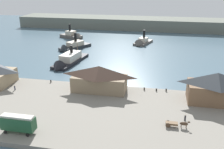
% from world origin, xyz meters
% --- Properties ---
extents(ground_plane, '(320.00, 320.00, 0.00)m').
position_xyz_m(ground_plane, '(0.00, 0.00, 0.00)').
color(ground_plane, '#476070').
extents(quay_promenade, '(110.00, 36.00, 1.20)m').
position_xyz_m(quay_promenade, '(0.00, -22.00, 0.60)').
color(quay_promenade, gray).
rests_on(quay_promenade, ground).
extents(seawall_edge, '(110.00, 0.80, 1.00)m').
position_xyz_m(seawall_edge, '(0.00, -3.60, 0.50)').
color(seawall_edge, '#666159').
rests_on(seawall_edge, ground).
extents(ferry_shed_customs_shed, '(17.54, 7.85, 8.33)m').
position_xyz_m(ferry_shed_customs_shed, '(0.34, -8.70, 5.43)').
color(ferry_shed_customs_shed, '#847056').
rests_on(ferry_shed_customs_shed, quay_promenade).
extents(ferry_shed_central_terminal, '(15.97, 8.80, 9.13)m').
position_xyz_m(ferry_shed_central_terminal, '(35.47, -10.11, 5.84)').
color(ferry_shed_central_terminal, brown).
rests_on(ferry_shed_central_terminal, quay_promenade).
extents(street_tram, '(8.08, 2.72, 4.45)m').
position_xyz_m(street_tram, '(-12.47, -35.64, 3.78)').
color(street_tram, '#1E4C2D').
rests_on(street_tram, quay_promenade).
extents(horse_cart, '(5.80, 1.40, 1.87)m').
position_xyz_m(horse_cart, '(23.98, -26.05, 2.13)').
color(horse_cart, brown).
rests_on(horse_cart, quay_promenade).
extents(pedestrian_by_tram, '(0.39, 0.39, 1.59)m').
position_xyz_m(pedestrian_by_tram, '(-26.90, -13.69, 1.92)').
color(pedestrian_by_tram, '#33384C').
rests_on(pedestrian_by_tram, quay_promenade).
extents(pedestrian_walking_east, '(0.42, 0.42, 1.72)m').
position_xyz_m(pedestrian_walking_east, '(26.30, -22.63, 1.98)').
color(pedestrian_walking_east, '#232328').
rests_on(pedestrian_walking_east, quay_promenade).
extents(mooring_post_west, '(0.44, 0.44, 0.90)m').
position_xyz_m(mooring_post_west, '(21.64, -5.10, 1.65)').
color(mooring_post_west, black).
rests_on(mooring_post_west, quay_promenade).
extents(mooring_post_east, '(0.44, 0.44, 0.90)m').
position_xyz_m(mooring_post_east, '(14.62, -5.43, 1.65)').
color(mooring_post_east, black).
rests_on(mooring_post_east, quay_promenade).
extents(mooring_post_center_east, '(0.44, 0.44, 0.90)m').
position_xyz_m(mooring_post_center_east, '(18.53, -5.49, 1.65)').
color(mooring_post_center_east, black).
rests_on(mooring_post_center_east, quay_promenade).
extents(mooring_post_center_west, '(0.44, 0.44, 0.90)m').
position_xyz_m(mooring_post_center_west, '(-18.08, -5.37, 1.65)').
color(mooring_post_center_west, black).
rests_on(mooring_post_center_west, quay_promenade).
extents(ferry_moored_east, '(14.76, 20.25, 10.45)m').
position_xyz_m(ferry_moored_east, '(-27.58, 42.64, 1.41)').
color(ferry_moored_east, '#23282D').
rests_on(ferry_moored_east, ground).
extents(ferry_departing_north, '(10.80, 17.11, 10.04)m').
position_xyz_m(ferry_departing_north, '(8.02, 60.53, 1.11)').
color(ferry_departing_north, '#514C47').
rests_on(ferry_departing_north, ground).
extents(ferry_near_quay, '(16.96, 12.54, 10.54)m').
position_xyz_m(ferry_near_quay, '(-36.02, 68.10, 1.55)').
color(ferry_near_quay, '#514C47').
rests_on(ferry_near_quay, ground).
extents(ferry_mid_harbor, '(10.12, 25.96, 10.03)m').
position_xyz_m(ferry_mid_harbor, '(-20.75, 17.56, 1.42)').
color(ferry_mid_harbor, black).
rests_on(ferry_mid_harbor, ground).
extents(far_headland, '(180.00, 24.00, 8.00)m').
position_xyz_m(far_headland, '(0.00, 110.00, 4.00)').
color(far_headland, '#60665B').
rests_on(far_headland, ground).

